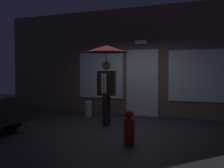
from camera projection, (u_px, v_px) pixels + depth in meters
ground_plane at (116, 127)px, 7.72m from camera, size 18.00×18.00×0.00m
building_facade at (144, 62)px, 9.79m from camera, size 10.91×0.48×3.63m
person_with_umbrella at (106, 62)px, 7.89m from camera, size 1.20×1.20×2.19m
sidewalk_bollard at (88, 109)px, 9.50m from camera, size 0.22×0.22×0.51m
fire_hydrant at (129, 129)px, 5.85m from camera, size 0.22×0.22×0.71m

